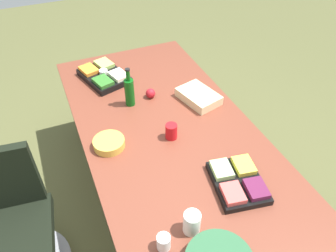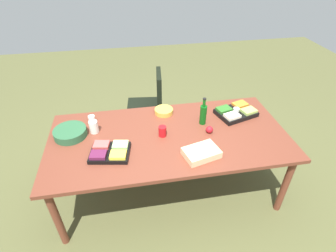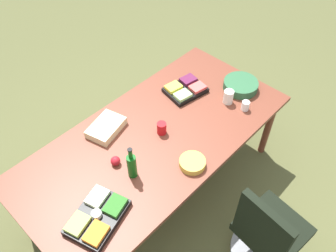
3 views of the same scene
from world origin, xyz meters
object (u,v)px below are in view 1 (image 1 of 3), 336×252
Objects in this scene: office_chair at (17,232)px; apple_red at (151,93)px; red_solo_cup at (171,131)px; sheet_cake at (198,96)px; wine_bottle at (129,91)px; mayo_jar at (192,223)px; conference_table at (169,138)px; veggie_tray at (104,75)px; chip_bowl at (109,143)px; paper_cup at (164,242)px; fruit_platter at (238,181)px.

office_chair reaches higher than apple_red.
red_solo_cup is 0.34× the size of sheet_cake.
wine_bottle is 2.85× the size of red_solo_cup.
conference_table is at bearing 165.62° from mayo_jar.
veggie_tray is 0.83m from sheet_cake.
sheet_cake is (0.16, 0.50, -0.09)m from wine_bottle.
mayo_jar is 1.14m from sheet_cake.
apple_red is 0.38m from sheet_cake.
mayo_jar is at bearing 16.61° from chip_bowl.
veggie_tray reaches higher than apple_red.
office_chair reaches higher than paper_cup.
mayo_jar reaches higher than fruit_platter.
conference_table is at bearing 155.24° from paper_cup.
mayo_jar is at bearing 100.70° from paper_cup.
conference_table is 32.10× the size of apple_red.
paper_cup reaches higher than conference_table.
apple_red is at bearing 176.97° from conference_table.
veggie_tray is at bearing -165.04° from red_solo_cup.
wine_bottle is at bearing 117.03° from office_chair.
veggie_tray is 5.42× the size of paper_cup.
office_chair is at bearing -131.61° from paper_cup.
veggie_tray is at bearing 175.87° from paper_cup.
fruit_platter reaches higher than sheet_cake.
sheet_cake is at bearing 151.30° from mayo_jar.
office_chair is 1.36m from veggie_tray.
veggie_tray is at bearing -163.19° from conference_table.
chip_bowl is 0.80m from mayo_jar.
mayo_jar reaches higher than apple_red.
red_solo_cup is (0.46, 0.14, -0.07)m from wine_bottle.
wine_bottle is 0.98× the size of sheet_cake.
mayo_jar is (0.69, -0.18, 0.01)m from red_solo_cup.
veggie_tray is at bearing -178.05° from mayo_jar.
red_solo_cup is 0.48m from sheet_cake.
red_solo_cup is at bearing -159.49° from fruit_platter.
fruit_platter is 0.85m from sheet_cake.
paper_cup is 0.80m from chip_bowl.
mayo_jar is (0.65, 0.94, 0.48)m from office_chair.
sheet_cake is at bearing 145.19° from paper_cup.
mayo_jar is at bearing -28.70° from sheet_cake.
conference_table is 0.43m from chip_bowl.
fruit_platter is (0.99, 0.34, -0.09)m from wine_bottle.
mayo_jar reaches higher than conference_table.
red_solo_cup is (-0.04, 1.12, 0.47)m from office_chair.
veggie_tray is at bearing -162.92° from fruit_platter.
veggie_tray is (-0.42, -0.10, -0.08)m from wine_bottle.
office_chair is 1.24m from mayo_jar.
veggie_tray is 4.44× the size of red_solo_cup.
apple_red is at bearing 97.44° from wine_bottle.
red_solo_cup is at bearing -3.88° from apple_red.
veggie_tray is 1.48m from fruit_platter.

